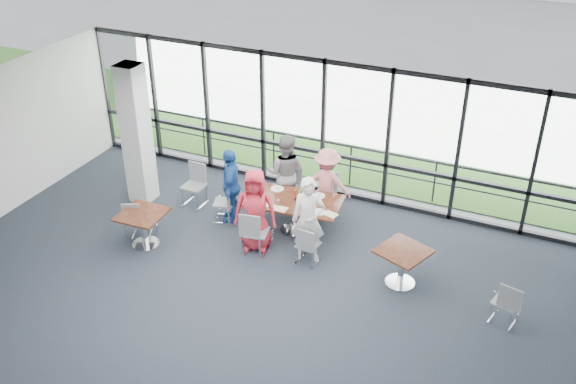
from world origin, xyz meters
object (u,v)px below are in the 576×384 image
at_px(side_table_left, 143,218).
at_px(chair_main_nl, 256,232).
at_px(diner_end, 231,185).
at_px(chair_spare_r, 506,302).
at_px(chair_main_end, 224,203).
at_px(side_table_right, 403,256).
at_px(diner_near_left, 255,210).
at_px(chair_main_fr, 325,194).
at_px(main_table, 294,205).
at_px(diner_far_left, 285,173).
at_px(structural_column, 137,135).
at_px(chair_main_fl, 290,187).
at_px(diner_near_right, 308,220).
at_px(chair_spare_lb, 194,186).
at_px(chair_spare_la, 140,219).
at_px(diner_far_right, 327,184).
at_px(chair_main_nr, 308,245).

xyz_separation_m(side_table_left, chair_main_nl, (2.19, 0.71, -0.17)).
bearing_deg(diner_end, chair_spare_r, 60.61).
bearing_deg(chair_main_end, side_table_right, 62.64).
bearing_deg(diner_near_left, chair_main_fr, 50.90).
distance_m(main_table, diner_far_left, 0.98).
xyz_separation_m(side_table_left, diner_end, (1.16, 1.59, 0.21)).
bearing_deg(diner_end, side_table_right, 60.42).
bearing_deg(side_table_left, chair_main_nl, 18.06).
bearing_deg(structural_column, chair_main_fl, 19.07).
relative_size(side_table_left, diner_end, 0.53).
bearing_deg(diner_far_left, chair_main_nl, 84.45).
distance_m(diner_near_right, chair_spare_lb, 3.27).
height_order(main_table, chair_spare_la, chair_spare_la).
distance_m(diner_far_right, chair_spare_r, 4.53).
xyz_separation_m(diner_far_right, chair_main_nr, (0.30, -1.75, -0.40)).
bearing_deg(chair_main_end, diner_far_right, 99.38).
xyz_separation_m(chair_main_fr, chair_main_end, (-1.86, -1.23, -0.01)).
bearing_deg(diner_near_left, chair_main_end, 132.26).
bearing_deg(chair_spare_lb, diner_near_right, 166.38).
bearing_deg(chair_main_nl, main_table, 58.57).
distance_m(main_table, chair_main_nr, 1.18).
xyz_separation_m(main_table, chair_main_nr, (0.70, -0.92, -0.22)).
bearing_deg(side_table_left, diner_far_left, 51.02).
height_order(side_table_left, chair_main_fl, chair_main_fl).
bearing_deg(chair_spare_lb, chair_main_fl, -154.35).
bearing_deg(main_table, chair_spare_la, -158.95).
xyz_separation_m(side_table_left, diner_far_left, (2.02, 2.50, 0.26)).
xyz_separation_m(main_table, chair_spare_lb, (-2.48, 0.08, -0.16)).
bearing_deg(diner_near_right, chair_spare_r, -24.38).
distance_m(structural_column, chair_main_nr, 4.62).
height_order(diner_far_right, chair_main_nr, diner_far_right).
height_order(diner_near_right, diner_end, diner_near_right).
distance_m(side_table_right, diner_near_right, 1.92).
relative_size(diner_near_right, diner_far_left, 0.99).
height_order(side_table_right, diner_far_left, diner_far_left).
relative_size(side_table_right, chair_main_fl, 1.22).
bearing_deg(diner_far_right, side_table_right, 134.56).
xyz_separation_m(side_table_left, chair_main_end, (1.01, 1.51, -0.21)).
xyz_separation_m(side_table_right, chair_main_nr, (-1.84, -0.08, -0.22)).
relative_size(diner_near_left, chair_main_nr, 2.14).
height_order(side_table_left, side_table_right, same).
bearing_deg(chair_main_fl, diner_near_left, 93.78).
relative_size(diner_near_right, chair_main_nl, 1.91).
relative_size(diner_far_right, chair_spare_lb, 1.72).
height_order(diner_near_left, diner_far_left, diner_far_left).
relative_size(structural_column, side_table_right, 2.94).
xyz_separation_m(chair_main_nl, chair_main_fr, (0.68, 2.03, -0.03)).
height_order(chair_main_nr, chair_main_fr, chair_main_fr).
xyz_separation_m(side_table_left, chair_spare_la, (-0.28, 0.26, -0.23)).
distance_m(diner_far_left, chair_main_fr, 1.00).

